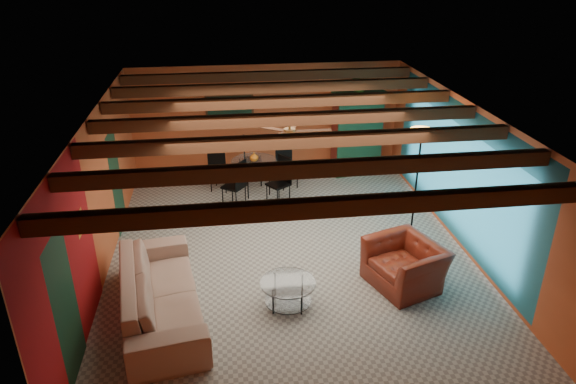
{
  "coord_description": "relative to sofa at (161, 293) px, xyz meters",
  "views": [
    {
      "loc": [
        -1.16,
        -8.34,
        5.15
      ],
      "look_at": [
        0.0,
        0.2,
        1.15
      ],
      "focal_mm": 32.76,
      "sensor_mm": 36.0,
      "label": 1
    }
  ],
  "objects": [
    {
      "name": "room",
      "position": [
        2.19,
        1.67,
        1.95
      ],
      "size": [
        6.52,
        8.01,
        2.71
      ],
      "color": "gray",
      "rests_on": "ground"
    },
    {
      "name": "sofa",
      "position": [
        0.0,
        0.0,
        0.0
      ],
      "size": [
        1.54,
        2.97,
        0.83
      ],
      "primitive_type": "imported",
      "rotation": [
        0.0,
        0.0,
        1.73
      ],
      "color": "#987362",
      "rests_on": "ground"
    },
    {
      "name": "armchair",
      "position": [
        3.95,
        0.3,
        -0.03
      ],
      "size": [
        1.37,
        1.46,
        0.77
      ],
      "primitive_type": "imported",
      "rotation": [
        0.0,
        0.0,
        -1.22
      ],
      "color": "maroon",
      "rests_on": "ground"
    },
    {
      "name": "coffee_table",
      "position": [
        1.95,
        -0.02,
        -0.19
      ],
      "size": [
        1.01,
        1.01,
        0.45
      ],
      "primitive_type": null,
      "rotation": [
        0.0,
        0.0,
        -0.18
      ],
      "color": "silver",
      "rests_on": "ground"
    },
    {
      "name": "dining_table",
      "position": [
        1.76,
        4.31,
        0.13
      ],
      "size": [
        2.6,
        2.6,
        1.09
      ],
      "primitive_type": null,
      "rotation": [
        0.0,
        0.0,
        0.29
      ],
      "color": "white",
      "rests_on": "ground"
    },
    {
      "name": "armoire",
      "position": [
        4.39,
        5.26,
        0.59
      ],
      "size": [
        1.23,
        0.77,
        2.0
      ],
      "primitive_type": "cube",
      "rotation": [
        0.0,
        0.0,
        0.19
      ],
      "color": "maroon",
      "rests_on": "ground"
    },
    {
      "name": "floor_lamp",
      "position": [
        4.69,
        1.97,
        0.67
      ],
      "size": [
        0.5,
        0.5,
        2.17
      ],
      "primitive_type": null,
      "rotation": [
        0.0,
        0.0,
        0.14
      ],
      "color": "black",
      "rests_on": "ground"
    },
    {
      "name": "ceiling_fan",
      "position": [
        2.19,
        1.56,
        1.95
      ],
      "size": [
        1.5,
        1.5,
        0.44
      ],
      "primitive_type": null,
      "color": "#472614",
      "rests_on": "ceiling"
    },
    {
      "name": "painting",
      "position": [
        1.29,
        5.52,
        1.24
      ],
      "size": [
        1.05,
        0.03,
        0.65
      ],
      "primitive_type": "cube",
      "color": "black",
      "rests_on": "wall_back"
    },
    {
      "name": "potted_plant",
      "position": [
        4.39,
        5.26,
        1.85
      ],
      "size": [
        0.5,
        0.44,
        0.52
      ],
      "primitive_type": "imported",
      "rotation": [
        0.0,
        0.0,
        0.08
      ],
      "color": "#26661E",
      "rests_on": "armoire"
    },
    {
      "name": "vase",
      "position": [
        1.76,
        4.31,
        0.78
      ],
      "size": [
        0.23,
        0.23,
        0.2
      ],
      "primitive_type": "imported",
      "rotation": [
        0.0,
        0.0,
        0.23
      ],
      "color": "orange",
      "rests_on": "dining_table"
    }
  ]
}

